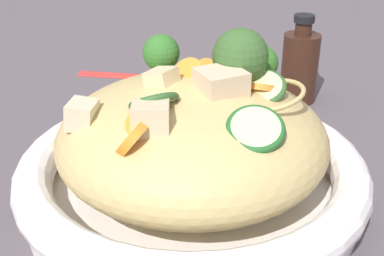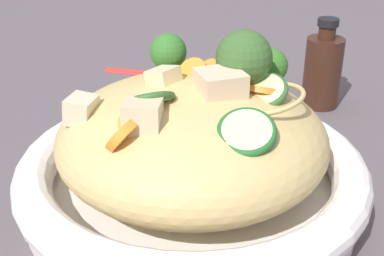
% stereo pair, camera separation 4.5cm
% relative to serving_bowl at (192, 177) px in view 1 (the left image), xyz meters
% --- Properties ---
extents(ground_plane, '(3.00, 3.00, 0.00)m').
position_rel_serving_bowl_xyz_m(ground_plane, '(0.00, 0.00, -0.03)').
color(ground_plane, '#544B50').
extents(serving_bowl, '(0.32, 0.32, 0.05)m').
position_rel_serving_bowl_xyz_m(serving_bowl, '(0.00, 0.00, 0.00)').
color(serving_bowl, white).
rests_on(serving_bowl, ground_plane).
extents(noodle_heap, '(0.24, 0.24, 0.10)m').
position_rel_serving_bowl_xyz_m(noodle_heap, '(0.00, 0.00, 0.04)').
color(noodle_heap, tan).
rests_on(noodle_heap, serving_bowl).
extents(broccoli_florets, '(0.11, 0.14, 0.08)m').
position_rel_serving_bowl_xyz_m(broccoli_florets, '(-0.02, 0.05, 0.10)').
color(broccoli_florets, '#8EB275').
rests_on(broccoli_florets, serving_bowl).
extents(carrot_coins, '(0.11, 0.17, 0.04)m').
position_rel_serving_bowl_xyz_m(carrot_coins, '(0.01, -0.01, 0.08)').
color(carrot_coins, orange).
rests_on(carrot_coins, serving_bowl).
extents(zucchini_slices, '(0.16, 0.17, 0.04)m').
position_rel_serving_bowl_xyz_m(zucchini_slices, '(0.03, 0.02, 0.08)').
color(zucchini_slices, beige).
rests_on(zucchini_slices, serving_bowl).
extents(chicken_chunks, '(0.09, 0.14, 0.04)m').
position_rel_serving_bowl_xyz_m(chicken_chunks, '(0.01, -0.02, 0.09)').
color(chicken_chunks, beige).
rests_on(chicken_chunks, serving_bowl).
extents(soy_sauce_bottle, '(0.05, 0.05, 0.12)m').
position_rel_serving_bowl_xyz_m(soy_sauce_bottle, '(-0.13, 0.25, 0.02)').
color(soy_sauce_bottle, '#381E14').
rests_on(soy_sauce_bottle, ground_plane).
extents(chopsticks_pair, '(0.17, 0.19, 0.01)m').
position_rel_serving_bowl_xyz_m(chopsticks_pair, '(-0.30, 0.12, -0.02)').
color(chopsticks_pair, red).
rests_on(chopsticks_pair, ground_plane).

